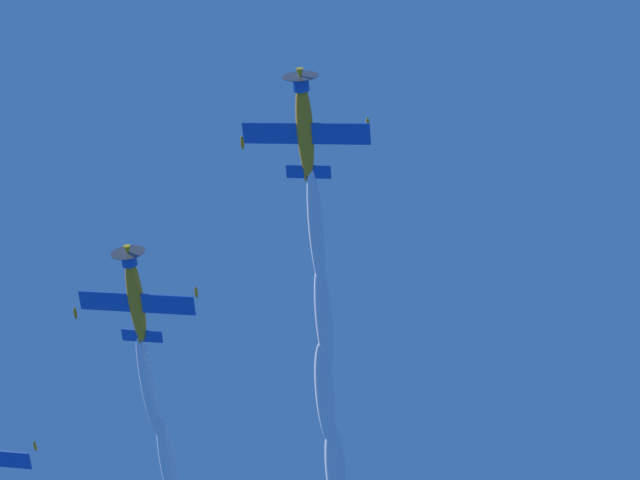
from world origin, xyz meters
TOP-DOWN VIEW (x-y plane):
  - airplane_lead at (-3.12, -5.54)m, footprint 7.29×7.95m
  - airplane_left_wingman at (-9.64, -20.14)m, footprint 7.29×7.94m

SIDE VIEW (x-z plane):
  - airplane_left_wingman at x=-9.64m, z-range 60.45..63.12m
  - airplane_lead at x=-3.12m, z-range 61.37..64.02m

